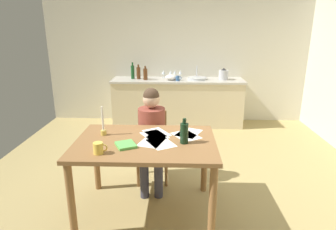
% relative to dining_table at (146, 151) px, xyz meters
% --- Properties ---
extents(ground_plane, '(5.20, 5.20, 0.04)m').
position_rel_dining_table_xyz_m(ground_plane, '(0.31, 0.64, -0.71)').
color(ground_plane, tan).
extents(wall_back, '(5.20, 0.12, 2.60)m').
position_rel_dining_table_xyz_m(wall_back, '(0.31, 3.24, 0.61)').
color(wall_back, beige).
rests_on(wall_back, ground).
extents(kitchen_counter, '(2.52, 0.64, 0.90)m').
position_rel_dining_table_xyz_m(kitchen_counter, '(0.31, 2.88, -0.24)').
color(kitchen_counter, beige).
rests_on(kitchen_counter, ground).
extents(dining_table, '(1.39, 0.96, 0.80)m').
position_rel_dining_table_xyz_m(dining_table, '(0.00, 0.00, 0.00)').
color(dining_table, olive).
rests_on(dining_table, ground).
extents(chair_at_table, '(0.42, 0.42, 0.86)m').
position_rel_dining_table_xyz_m(chair_at_table, '(0.00, 0.72, -0.21)').
color(chair_at_table, olive).
rests_on(chair_at_table, ground).
extents(person_seated, '(0.34, 0.60, 1.19)m').
position_rel_dining_table_xyz_m(person_seated, '(0.01, 0.57, -0.01)').
color(person_seated, brown).
rests_on(person_seated, ground).
extents(coffee_mug, '(0.13, 0.09, 0.10)m').
position_rel_dining_table_xyz_m(coffee_mug, '(-0.38, -0.31, 0.16)').
color(coffee_mug, '#F2CC4C').
rests_on(coffee_mug, dining_table).
extents(candlestick, '(0.06, 0.06, 0.31)m').
position_rel_dining_table_xyz_m(candlestick, '(-0.45, 0.15, 0.19)').
color(candlestick, gold).
rests_on(candlestick, dining_table).
extents(book_magazine, '(0.24, 0.25, 0.02)m').
position_rel_dining_table_xyz_m(book_magazine, '(-0.17, -0.14, 0.12)').
color(book_magazine, '#5EBA53').
rests_on(book_magazine, dining_table).
extents(paper_letter, '(0.33, 0.36, 0.00)m').
position_rel_dining_table_xyz_m(paper_letter, '(0.09, 0.22, 0.11)').
color(paper_letter, white).
rests_on(paper_letter, dining_table).
extents(paper_bill, '(0.31, 0.36, 0.00)m').
position_rel_dining_table_xyz_m(paper_bill, '(0.44, 0.24, 0.11)').
color(paper_bill, white).
rests_on(paper_bill, dining_table).
extents(paper_envelope, '(0.33, 0.36, 0.00)m').
position_rel_dining_table_xyz_m(paper_envelope, '(0.16, -0.05, 0.11)').
color(paper_envelope, white).
rests_on(paper_envelope, dining_table).
extents(paper_receipt, '(0.34, 0.36, 0.00)m').
position_rel_dining_table_xyz_m(paper_receipt, '(0.41, 0.16, 0.11)').
color(paper_receipt, white).
rests_on(paper_receipt, dining_table).
extents(paper_notice, '(0.29, 0.35, 0.00)m').
position_rel_dining_table_xyz_m(paper_notice, '(0.07, -0.02, 0.11)').
color(paper_notice, white).
rests_on(paper_notice, dining_table).
extents(paper_flyer, '(0.33, 0.36, 0.00)m').
position_rel_dining_table_xyz_m(paper_flyer, '(0.08, 0.15, 0.11)').
color(paper_flyer, white).
rests_on(paper_flyer, dining_table).
extents(wine_bottle_on_table, '(0.08, 0.08, 0.25)m').
position_rel_dining_table_xyz_m(wine_bottle_on_table, '(0.38, -0.04, 0.21)').
color(wine_bottle_on_table, black).
rests_on(wine_bottle_on_table, dining_table).
extents(sink_unit, '(0.36, 0.36, 0.24)m').
position_rel_dining_table_xyz_m(sink_unit, '(0.68, 2.88, 0.23)').
color(sink_unit, '#B2B7BC').
rests_on(sink_unit, kitchen_counter).
extents(bottle_oil, '(0.07, 0.07, 0.32)m').
position_rel_dining_table_xyz_m(bottle_oil, '(-0.56, 2.90, 0.35)').
color(bottle_oil, '#194C23').
rests_on(bottle_oil, kitchen_counter).
extents(bottle_vinegar, '(0.08, 0.08, 0.28)m').
position_rel_dining_table_xyz_m(bottle_vinegar, '(-0.44, 2.89, 0.33)').
color(bottle_vinegar, '#593319').
rests_on(bottle_vinegar, kitchen_counter).
extents(bottle_wine_red, '(0.08, 0.08, 0.26)m').
position_rel_dining_table_xyz_m(bottle_wine_red, '(-0.30, 2.80, 0.32)').
color(bottle_wine_red, '#593319').
rests_on(bottle_wine_red, kitchen_counter).
extents(mixing_bowl, '(0.22, 0.22, 0.10)m').
position_rel_dining_table_xyz_m(mixing_bowl, '(0.19, 2.81, 0.26)').
color(mixing_bowl, white).
rests_on(mixing_bowl, kitchen_counter).
extents(stovetop_kettle, '(0.18, 0.18, 0.22)m').
position_rel_dining_table_xyz_m(stovetop_kettle, '(1.18, 2.88, 0.31)').
color(stovetop_kettle, '#B7BABF').
rests_on(stovetop_kettle, kitchen_counter).
extents(wine_glass_near_sink, '(0.07, 0.07, 0.15)m').
position_rel_dining_table_xyz_m(wine_glass_near_sink, '(0.36, 3.03, 0.32)').
color(wine_glass_near_sink, silver).
rests_on(wine_glass_near_sink, kitchen_counter).
extents(wine_glass_by_kettle, '(0.07, 0.07, 0.15)m').
position_rel_dining_table_xyz_m(wine_glass_by_kettle, '(0.25, 3.03, 0.32)').
color(wine_glass_by_kettle, silver).
rests_on(wine_glass_by_kettle, kitchen_counter).
extents(wine_glass_back_left, '(0.07, 0.07, 0.15)m').
position_rel_dining_table_xyz_m(wine_glass_back_left, '(0.17, 3.03, 0.32)').
color(wine_glass_back_left, silver).
rests_on(wine_glass_back_left, kitchen_counter).
extents(wine_glass_back_right, '(0.07, 0.07, 0.15)m').
position_rel_dining_table_xyz_m(wine_glass_back_right, '(0.03, 3.03, 0.32)').
color(wine_glass_back_right, silver).
rests_on(wine_glass_back_right, kitchen_counter).
extents(teacup_on_counter, '(0.11, 0.07, 0.09)m').
position_rel_dining_table_xyz_m(teacup_on_counter, '(0.32, 2.73, 0.26)').
color(teacup_on_counter, '#33598C').
rests_on(teacup_on_counter, kitchen_counter).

